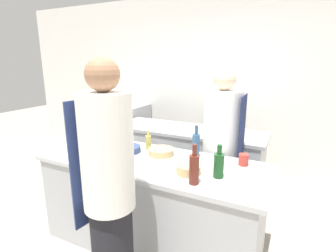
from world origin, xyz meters
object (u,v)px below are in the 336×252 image
at_px(bottle_cooking_oil, 98,152).
at_px(cup, 244,160).
at_px(bottle_olive_oil, 98,146).
at_px(bottle_water, 148,142).
at_px(bowl_prep_small, 96,141).
at_px(bowl_ceramic_blue, 161,152).
at_px(oven_range, 123,133).
at_px(chef_at_stove, 222,150).
at_px(chef_at_prep_near, 109,195).
at_px(bottle_sauce, 194,168).
at_px(bowl_mixing_large, 188,169).
at_px(bowl_wooden_salad, 129,149).
at_px(bottle_wine, 196,145).
at_px(bottle_vinegar, 219,165).

xyz_separation_m(bottle_cooking_oil, cup, (1.20, 0.52, -0.05)).
relative_size(bottle_olive_oil, bottle_cooking_oil, 1.16).
relative_size(bottle_cooking_oil, bottle_water, 1.29).
bearing_deg(bottle_olive_oil, bowl_prep_small, 135.02).
relative_size(bottle_olive_oil, cup, 2.93).
distance_m(bottle_olive_oil, cup, 1.34).
height_order(bottle_water, bowl_ceramic_blue, bottle_water).
height_order(oven_range, bottle_cooking_oil, bottle_cooking_oil).
xyz_separation_m(chef_at_stove, bottle_olive_oil, (-0.96, -0.83, 0.15)).
xyz_separation_m(chef_at_prep_near, bottle_sauce, (0.42, 0.47, 0.09)).
relative_size(chef_at_prep_near, bottle_cooking_oil, 6.96).
bearing_deg(bowl_mixing_large, oven_range, 137.74).
height_order(bottle_cooking_oil, bowl_wooden_salad, bottle_cooking_oil).
relative_size(bottle_sauce, bottle_water, 1.55).
height_order(bottle_wine, bottle_cooking_oil, bottle_wine).
bearing_deg(bottle_water, bottle_cooking_oil, -112.69).
distance_m(bottle_vinegar, bottle_sauce, 0.23).
distance_m(bowl_prep_small, cup, 1.58).
xyz_separation_m(bottle_vinegar, cup, (0.13, 0.34, -0.06)).
height_order(bottle_wine, bowl_wooden_salad, bottle_wine).
bearing_deg(bowl_prep_small, oven_range, 117.36).
height_order(bottle_vinegar, bowl_mixing_large, bottle_vinegar).
bearing_deg(bottle_sauce, bottle_vinegar, 54.65).
height_order(oven_range, bottle_sauce, bottle_sauce).
distance_m(bottle_cooking_oil, bottle_water, 0.56).
bearing_deg(bottle_wine, bottle_olive_oil, -151.26).
bearing_deg(oven_range, bottle_cooking_oil, -58.78).
bearing_deg(bowl_prep_small, bowl_wooden_salad, -4.35).
relative_size(bottle_wine, bottle_water, 1.55).
height_order(chef_at_stove, bowl_prep_small, chef_at_stove).
bearing_deg(bowl_wooden_salad, bowl_ceramic_blue, 12.61).
relative_size(bowl_prep_small, bowl_wooden_salad, 0.79).
bearing_deg(bottle_water, bowl_prep_small, -167.71).
distance_m(bottle_wine, bottle_sauce, 0.57).
height_order(chef_at_prep_near, bottle_wine, chef_at_prep_near).
xyz_separation_m(bowl_ceramic_blue, bowl_wooden_salad, (-0.33, -0.07, -0.00)).
xyz_separation_m(oven_range, bowl_ceramic_blue, (1.62, -1.55, 0.41)).
relative_size(bottle_cooking_oil, bottle_sauce, 0.83).
xyz_separation_m(bowl_wooden_salad, cup, (1.11, 0.17, 0.02)).
xyz_separation_m(bowl_mixing_large, cup, (0.37, 0.38, 0.01)).
relative_size(bottle_olive_oil, bowl_mixing_large, 1.49).
relative_size(bottle_wine, cup, 3.03).
bearing_deg(oven_range, bottle_sauce, -43.06).
bearing_deg(bottle_olive_oil, bottle_water, 56.83).
xyz_separation_m(bottle_sauce, cup, (0.27, 0.53, -0.07)).
relative_size(bowl_mixing_large, bowl_prep_small, 1.11).
bearing_deg(bottle_vinegar, bottle_water, 158.20).
distance_m(oven_range, bowl_mixing_large, 2.77).
bearing_deg(chef_at_stove, bottle_water, -63.26).
bearing_deg(bottle_wine, bowl_ceramic_blue, -163.23).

